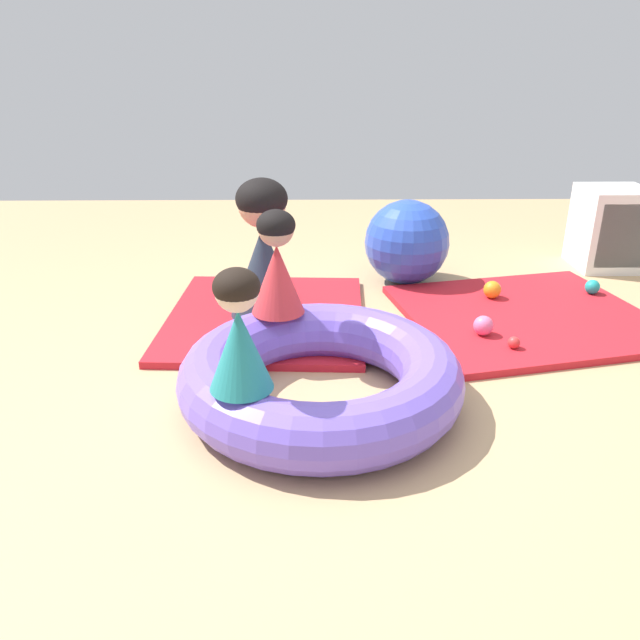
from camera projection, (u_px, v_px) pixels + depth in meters
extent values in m
plane|color=tan|center=(339.00, 396.00, 2.81)|extent=(8.00, 8.00, 0.00)
cube|color=red|center=(527.00, 316.00, 3.61)|extent=(1.57, 1.47, 0.04)
cube|color=red|center=(266.00, 317.00, 3.60)|extent=(1.16, 1.30, 0.04)
torus|color=#7056D1|center=(321.00, 376.00, 2.71)|extent=(1.23, 1.23, 0.27)
cone|color=red|center=(277.00, 279.00, 2.95)|extent=(0.32, 0.32, 0.33)
sphere|color=tan|center=(276.00, 229.00, 2.86)|extent=(0.17, 0.17, 0.17)
ellipsoid|color=black|center=(276.00, 225.00, 2.85)|extent=(0.18, 0.18, 0.14)
cone|color=teal|center=(240.00, 350.00, 2.28)|extent=(0.26, 0.26, 0.31)
sphere|color=beige|center=(237.00, 291.00, 2.19)|extent=(0.16, 0.16, 0.16)
ellipsoid|color=black|center=(236.00, 287.00, 2.18)|extent=(0.17, 0.17, 0.13)
cone|color=#232D3D|center=(264.00, 271.00, 3.49)|extent=(0.51, 0.51, 0.52)
sphere|color=tan|center=(262.00, 204.00, 3.34)|extent=(0.26, 0.26, 0.26)
ellipsoid|color=black|center=(262.00, 199.00, 3.33)|extent=(0.28, 0.28, 0.22)
sphere|color=teal|center=(592.00, 287.00, 3.87)|extent=(0.09, 0.09, 0.09)
sphere|color=pink|center=(483.00, 325.00, 3.31)|extent=(0.11, 0.11, 0.11)
sphere|color=orange|center=(492.00, 290.00, 3.80)|extent=(0.11, 0.11, 0.11)
sphere|color=green|center=(234.00, 284.00, 3.94)|extent=(0.06, 0.06, 0.06)
sphere|color=red|center=(514.00, 343.00, 3.16)|extent=(0.06, 0.06, 0.06)
sphere|color=blue|center=(407.00, 242.00, 4.09)|extent=(0.55, 0.55, 0.55)
cube|color=white|center=(610.00, 228.00, 4.39)|extent=(0.44, 0.44, 0.56)
cube|color=#2D2D33|center=(618.00, 233.00, 4.28)|extent=(0.34, 0.20, 0.44)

